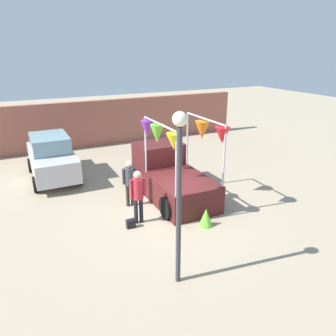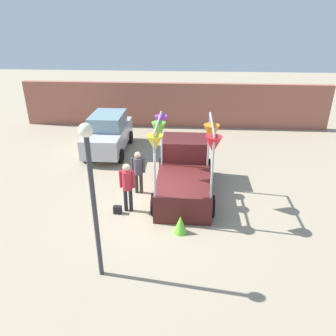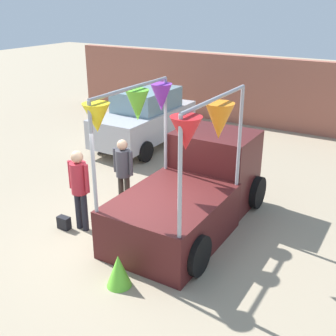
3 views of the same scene
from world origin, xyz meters
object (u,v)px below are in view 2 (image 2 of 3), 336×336
(person_customer, at_px, (127,183))
(handbag, at_px, (118,210))
(parked_car, at_px, (108,133))
(folded_kite_bundle_lime, at_px, (180,224))
(vendor_truck, at_px, (184,170))
(person_vendor, at_px, (138,169))
(street_lamp, at_px, (92,184))

(person_customer, relative_size, handbag, 6.38)
(parked_car, xyz_separation_m, folded_kite_bundle_lime, (3.76, -6.46, -0.64))
(vendor_truck, relative_size, person_vendor, 2.45)
(parked_car, xyz_separation_m, street_lamp, (1.74, -8.40, 1.75))
(person_vendor, bearing_deg, handbag, -109.43)
(street_lamp, bearing_deg, handbag, 93.42)
(vendor_truck, distance_m, parked_car, 5.34)
(parked_car, relative_size, handbag, 14.29)
(folded_kite_bundle_lime, bearing_deg, handbag, 156.70)
(vendor_truck, xyz_separation_m, parked_car, (-3.80, 3.75, 0.07))
(vendor_truck, relative_size, person_customer, 2.31)
(person_vendor, height_order, street_lamp, street_lamp)
(person_vendor, height_order, handbag, person_vendor)
(parked_car, bearing_deg, person_customer, -70.15)
(person_customer, bearing_deg, vendor_truck, 39.85)
(street_lamp, bearing_deg, person_customer, 86.70)
(person_customer, xyz_separation_m, person_vendor, (0.17, 1.28, -0.07))
(person_customer, bearing_deg, parked_car, 109.85)
(person_customer, height_order, person_vendor, person_customer)
(person_customer, distance_m, person_vendor, 1.30)
(handbag, bearing_deg, parked_car, 105.89)
(vendor_truck, distance_m, folded_kite_bundle_lime, 2.77)
(person_customer, bearing_deg, person_vendor, 82.30)
(handbag, bearing_deg, person_vendor, 70.57)
(vendor_truck, height_order, street_lamp, street_lamp)
(person_customer, relative_size, street_lamp, 0.43)
(vendor_truck, distance_m, street_lamp, 5.40)
(vendor_truck, relative_size, street_lamp, 0.99)
(person_customer, distance_m, street_lamp, 3.48)
(parked_car, xyz_separation_m, handbag, (1.57, -5.52, -0.80))
(person_vendor, height_order, folded_kite_bundle_lime, person_vendor)
(folded_kite_bundle_lime, bearing_deg, parked_car, 120.19)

